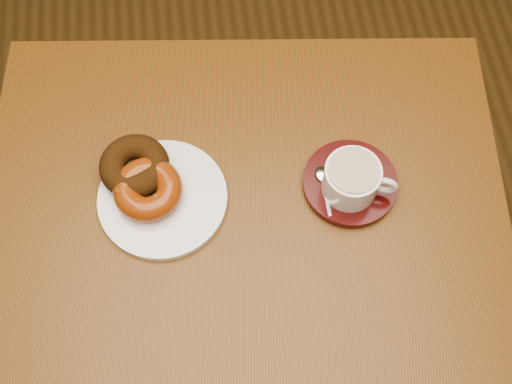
{
  "coord_description": "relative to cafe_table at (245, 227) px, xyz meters",
  "views": [
    {
      "loc": [
        0.23,
        -0.13,
        1.75
      ],
      "look_at": [
        0.28,
        0.3,
        0.82
      ],
      "focal_mm": 45.0,
      "sensor_mm": 36.0,
      "label": 1
    }
  ],
  "objects": [
    {
      "name": "cafe_table",
      "position": [
        0.0,
        0.0,
        0.0
      ],
      "size": [
        0.92,
        0.73,
        0.8
      ],
      "rotation": [
        0.0,
        0.0,
        -0.11
      ],
      "color": "brown",
      "rests_on": "ground"
    },
    {
      "name": "donut_cinnamon",
      "position": [
        -0.17,
        0.06,
        0.16
      ],
      "size": [
        0.13,
        0.13,
        0.04
      ],
      "primitive_type": "torus",
      "rotation": [
        0.0,
        0.0,
        0.14
      ],
      "color": "#331D0A",
      "rests_on": "donut_plate"
    },
    {
      "name": "donut_plate",
      "position": [
        -0.13,
        0.01,
        0.13
      ],
      "size": [
        0.23,
        0.23,
        0.01
      ],
      "primitive_type": "cylinder",
      "rotation": [
        0.0,
        0.0,
        0.12
      ],
      "color": "white",
      "rests_on": "cafe_table"
    },
    {
      "name": "donut_caramel",
      "position": [
        -0.15,
        0.02,
        0.16
      ],
      "size": [
        0.13,
        0.13,
        0.04
      ],
      "rotation": [
        0.0,
        0.0,
        -0.15
      ],
      "color": "#8A380F",
      "rests_on": "donut_plate"
    },
    {
      "name": "coffee_cup",
      "position": [
        0.17,
        -0.01,
        0.18
      ],
      "size": [
        0.12,
        0.09,
        0.06
      ],
      "rotation": [
        0.0,
        0.0,
        -0.36
      ],
      "color": "white",
      "rests_on": "saucer"
    },
    {
      "name": "teaspoon",
      "position": [
        0.13,
        0.01,
        0.15
      ],
      "size": [
        0.02,
        0.09,
        0.01
      ],
      "rotation": [
        0.0,
        0.0,
        0.02
      ],
      "color": "silver",
      "rests_on": "saucer"
    },
    {
      "name": "saucer",
      "position": [
        0.17,
        0.0,
        0.14
      ],
      "size": [
        0.2,
        0.2,
        0.02
      ],
      "primitive_type": "cylinder",
      "rotation": [
        0.0,
        0.0,
        -0.4
      ],
      "color": "#380807",
      "rests_on": "cafe_table"
    }
  ]
}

